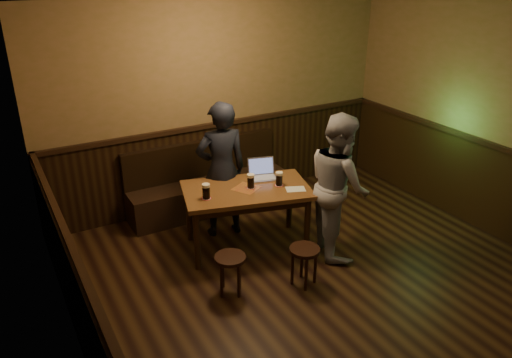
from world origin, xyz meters
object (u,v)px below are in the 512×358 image
Objects in this scene: pint_left at (206,191)px; pint_mid at (251,181)px; stool_right at (304,255)px; laptop at (262,173)px; stool_left at (230,264)px; pint_right at (279,179)px; bench at (207,188)px; person_grey at (339,185)px; pub_table at (246,196)px; person_suit at (221,170)px.

pint_mid is (0.56, 0.00, -0.00)m from pint_left.
stool_right is at bearing -82.78° from pint_mid.
pint_mid is at bearing -126.78° from laptop.
pint_right is (0.95, 0.60, 0.51)m from stool_left.
pint_right is at bearing -6.30° from pint_left.
pint_left is at bearing 173.70° from pint_right.
bench is 1.94m from stool_left.
person_grey is (0.72, 0.39, 0.49)m from stool_right.
person_suit is (-0.10, 0.45, 0.18)m from pub_table.
laptop is (0.15, 1.15, 0.49)m from stool_right.
pint_mid is 1.00m from person_grey.
person_grey is (1.40, -0.55, -0.02)m from pint_left.
pub_table is 9.55× the size of pint_right.
person_suit is (-0.47, 0.57, -0.00)m from pint_right.
pint_left is at bearing -113.95° from bench.
bench is at bearing 45.50° from person_grey.
person_suit is at bearing 61.90° from person_grey.
pint_left is (-0.68, 0.94, 0.51)m from stool_right.
pint_right is (0.32, -0.10, -0.00)m from pint_mid.
bench is 1.30× the size of person_grey.
stool_left is at bearing -147.62° from pint_right.
person_suit is at bearing 163.41° from laptop.
laptop reaches higher than pint_left.
pint_mid is 0.10× the size of person_grey.
laptop is 0.22× the size of person_suit.
pub_table is 0.50m from person_suit.
stool_right is 2.59× the size of pint_right.
pub_table reaches higher than stool_left.
person_grey is at bearing -36.43° from laptop.
bench is at bearing 94.61° from stool_right.
person_suit is at bearing 48.69° from pint_left.
stool_left is 0.26× the size of person_grey.
bench is 1.99m from person_grey.
person_suit is at bearing -98.14° from bench.
person_grey reaches higher than stool_right.
laptop is (0.83, 0.20, -0.03)m from pint_left.
stool_left is at bearing -113.82° from pub_table.
pint_mid is 0.45× the size of laptop.
stool_right is 1.14× the size of laptop.
stool_left is at bearing -107.34° from bench.
laptop is 0.95m from person_grey.
stool_left is 2.47× the size of pint_left.
pint_left reaches higher than pint_mid.
pint_left reaches higher than pint_right.
person_grey is (0.98, -1.02, -0.01)m from person_suit.
bench is 13.04× the size of pint_right.
pub_table is 4.21× the size of laptop.
pint_mid is 1.02× the size of pint_right.
pub_table is 1.03m from stool_right.
pint_right is 0.74m from person_suit.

